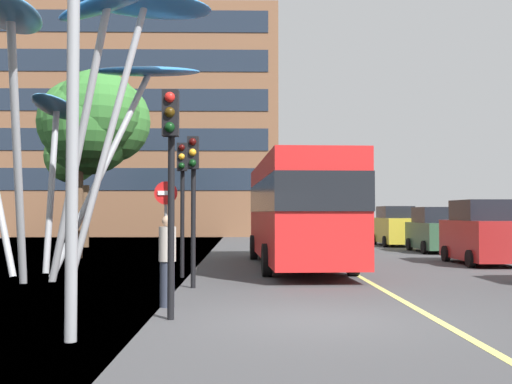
{
  "coord_description": "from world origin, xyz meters",
  "views": [
    {
      "loc": [
        -1.22,
        -10.95,
        1.87
      ],
      "look_at": [
        -0.9,
        8.35,
        2.5
      ],
      "focal_mm": 43.98,
      "sensor_mm": 36.0,
      "label": 1
    }
  ],
  "objects_px": {
    "traffic_light_kerb_far": "(193,178)",
    "traffic_light_island_mid": "(182,180)",
    "no_entry_sign": "(166,216)",
    "pedestrian": "(167,261)",
    "red_bus": "(297,206)",
    "car_side_street": "(435,231)",
    "leaf_sculpture": "(10,54)",
    "car_far_side": "(395,227)",
    "traffic_light_kerb_near": "(171,154)",
    "car_parked_far": "(483,234)"
  },
  "relations": [
    {
      "from": "traffic_light_island_mid",
      "to": "car_parked_far",
      "type": "distance_m",
      "value": 11.44
    },
    {
      "from": "pedestrian",
      "to": "red_bus",
      "type": "bearing_deg",
      "value": 69.98
    },
    {
      "from": "car_parked_far",
      "to": "no_entry_sign",
      "type": "height_order",
      "value": "no_entry_sign"
    },
    {
      "from": "leaf_sculpture",
      "to": "traffic_light_island_mid",
      "type": "relative_size",
      "value": 2.93
    },
    {
      "from": "leaf_sculpture",
      "to": "traffic_light_kerb_near",
      "type": "relative_size",
      "value": 2.83
    },
    {
      "from": "traffic_light_kerb_near",
      "to": "red_bus",
      "type": "bearing_deg",
      "value": 73.92
    },
    {
      "from": "car_far_side",
      "to": "pedestrian",
      "type": "relative_size",
      "value": 2.52
    },
    {
      "from": "pedestrian",
      "to": "leaf_sculpture",
      "type": "bearing_deg",
      "value": 135.18
    },
    {
      "from": "traffic_light_kerb_near",
      "to": "traffic_light_island_mid",
      "type": "relative_size",
      "value": 1.04
    },
    {
      "from": "traffic_light_kerb_near",
      "to": "car_side_street",
      "type": "height_order",
      "value": "traffic_light_kerb_near"
    },
    {
      "from": "red_bus",
      "to": "car_side_street",
      "type": "height_order",
      "value": "red_bus"
    },
    {
      "from": "traffic_light_kerb_near",
      "to": "no_entry_sign",
      "type": "bearing_deg",
      "value": 98.1
    },
    {
      "from": "red_bus",
      "to": "car_parked_far",
      "type": "distance_m",
      "value": 6.94
    },
    {
      "from": "traffic_light_island_mid",
      "to": "car_parked_far",
      "type": "relative_size",
      "value": 0.91
    },
    {
      "from": "car_far_side",
      "to": "no_entry_sign",
      "type": "bearing_deg",
      "value": -119.16
    },
    {
      "from": "traffic_light_kerb_near",
      "to": "car_parked_far",
      "type": "distance_m",
      "value": 15.3
    },
    {
      "from": "leaf_sculpture",
      "to": "pedestrian",
      "type": "height_order",
      "value": "leaf_sculpture"
    },
    {
      "from": "leaf_sculpture",
      "to": "traffic_light_kerb_near",
      "type": "distance_m",
      "value": 9.06
    },
    {
      "from": "traffic_light_kerb_far",
      "to": "traffic_light_island_mid",
      "type": "distance_m",
      "value": 2.53
    },
    {
      "from": "traffic_light_kerb_near",
      "to": "traffic_light_kerb_far",
      "type": "relative_size",
      "value": 1.07
    },
    {
      "from": "car_parked_far",
      "to": "car_far_side",
      "type": "relative_size",
      "value": 0.93
    },
    {
      "from": "traffic_light_kerb_far",
      "to": "no_entry_sign",
      "type": "relative_size",
      "value": 1.4
    },
    {
      "from": "red_bus",
      "to": "leaf_sculpture",
      "type": "bearing_deg",
      "value": -153.89
    },
    {
      "from": "traffic_light_kerb_near",
      "to": "car_far_side",
      "type": "distance_m",
      "value": 26.03
    },
    {
      "from": "leaf_sculpture",
      "to": "pedestrian",
      "type": "xyz_separation_m",
      "value": [
        5.02,
        -4.99,
        -5.37
      ]
    },
    {
      "from": "leaf_sculpture",
      "to": "no_entry_sign",
      "type": "height_order",
      "value": "leaf_sculpture"
    },
    {
      "from": "red_bus",
      "to": "leaf_sculpture",
      "type": "xyz_separation_m",
      "value": [
        -8.33,
        -4.08,
        4.2
      ]
    },
    {
      "from": "traffic_light_kerb_far",
      "to": "no_entry_sign",
      "type": "distance_m",
      "value": 1.44
    },
    {
      "from": "traffic_light_island_mid",
      "to": "car_far_side",
      "type": "xyz_separation_m",
      "value": [
        10.21,
        17.04,
        -1.74
      ]
    },
    {
      "from": "traffic_light_island_mid",
      "to": "car_far_side",
      "type": "relative_size",
      "value": 0.85
    },
    {
      "from": "traffic_light_kerb_far",
      "to": "pedestrian",
      "type": "height_order",
      "value": "traffic_light_kerb_far"
    },
    {
      "from": "traffic_light_kerb_near",
      "to": "car_far_side",
      "type": "xyz_separation_m",
      "value": [
        9.69,
        24.09,
        -1.83
      ]
    },
    {
      "from": "red_bus",
      "to": "car_far_side",
      "type": "height_order",
      "value": "red_bus"
    },
    {
      "from": "traffic_light_kerb_near",
      "to": "car_side_street",
      "type": "xyz_separation_m",
      "value": [
        10.24,
        18.53,
        -1.89
      ]
    },
    {
      "from": "red_bus",
      "to": "traffic_light_kerb_near",
      "type": "xyz_separation_m",
      "value": [
        -3.06,
        -10.62,
        0.79
      ]
    },
    {
      "from": "car_side_street",
      "to": "car_far_side",
      "type": "distance_m",
      "value": 5.58
    },
    {
      "from": "car_parked_far",
      "to": "traffic_light_kerb_far",
      "type": "bearing_deg",
      "value": -144.67
    },
    {
      "from": "leaf_sculpture",
      "to": "red_bus",
      "type": "bearing_deg",
      "value": 26.11
    },
    {
      "from": "traffic_light_island_mid",
      "to": "car_side_street",
      "type": "xyz_separation_m",
      "value": [
        10.75,
        11.48,
        -1.79
      ]
    },
    {
      "from": "leaf_sculpture",
      "to": "car_side_street",
      "type": "distance_m",
      "value": 20.3
    },
    {
      "from": "traffic_light_kerb_far",
      "to": "pedestrian",
      "type": "relative_size",
      "value": 2.07
    },
    {
      "from": "red_bus",
      "to": "traffic_light_kerb_near",
      "type": "bearing_deg",
      "value": -106.08
    },
    {
      "from": "leaf_sculpture",
      "to": "car_far_side",
      "type": "relative_size",
      "value": 2.48
    },
    {
      "from": "no_entry_sign",
      "to": "car_parked_far",
      "type": "bearing_deg",
      "value": 30.31
    },
    {
      "from": "traffic_light_kerb_near",
      "to": "no_entry_sign",
      "type": "xyz_separation_m",
      "value": [
        -0.76,
        5.35,
        -1.1
      ]
    },
    {
      "from": "leaf_sculpture",
      "to": "pedestrian",
      "type": "distance_m",
      "value": 8.89
    },
    {
      "from": "leaf_sculpture",
      "to": "car_far_side",
      "type": "height_order",
      "value": "leaf_sculpture"
    },
    {
      "from": "leaf_sculpture",
      "to": "pedestrian",
      "type": "relative_size",
      "value": 6.25
    },
    {
      "from": "traffic_light_island_mid",
      "to": "pedestrian",
      "type": "bearing_deg",
      "value": -87.19
    },
    {
      "from": "red_bus",
      "to": "car_side_street",
      "type": "xyz_separation_m",
      "value": [
        7.18,
        7.9,
        -1.09
      ]
    }
  ]
}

